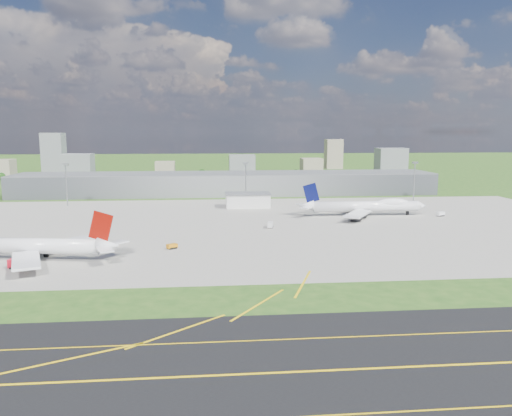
{
  "coord_description": "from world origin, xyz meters",
  "views": [
    {
      "loc": [
        -12.37,
        -197.52,
        45.06
      ],
      "look_at": [
        9.26,
        37.05,
        9.0
      ],
      "focal_mm": 35.0,
      "sensor_mm": 36.0,
      "label": 1
    }
  ],
  "objects": [
    {
      "name": "tug_yellow",
      "position": [
        -27.53,
        -6.32,
        1.0
      ],
      "size": [
        4.55,
        4.11,
        1.93
      ],
      "rotation": [
        0.0,
        0.0,
        0.6
      ],
      "color": "orange",
      "rests_on": "ground"
    },
    {
      "name": "tree_w",
      "position": [
        -110.0,
        265.0,
        4.86
      ],
      "size": [
        6.75,
        6.75,
        8.25
      ],
      "color": "#382314",
      "rests_on": "ground"
    },
    {
      "name": "bldg_tall_w",
      "position": [
        -180.0,
        360.0,
        22.0
      ],
      "size": [
        22.0,
        20.0,
        44.0
      ],
      "primitive_type": "cube",
      "color": "slate",
      "rests_on": "ground"
    },
    {
      "name": "mast_east",
      "position": [
        120.0,
        115.0,
        17.71
      ],
      "size": [
        3.5,
        2.0,
        25.9
      ],
      "color": "gray",
      "rests_on": "ground"
    },
    {
      "name": "airliner_blue_quad",
      "position": [
        71.47,
        62.81,
        5.05
      ],
      "size": [
        69.56,
        54.64,
        18.19
      ],
      "rotation": [
        0.0,
        0.0,
        -0.02
      ],
      "color": "white",
      "rests_on": "ground"
    },
    {
      "name": "bldg_e",
      "position": [
        180.0,
        320.0,
        14.0
      ],
      "size": [
        30.0,
        22.0,
        28.0
      ],
      "primitive_type": "cube",
      "color": "slate",
      "rests_on": "ground"
    },
    {
      "name": "bldg_w",
      "position": [
        -140.0,
        300.0,
        12.0
      ],
      "size": [
        28.0,
        22.0,
        24.0
      ],
      "primitive_type": "cube",
      "color": "slate",
      "rests_on": "ground"
    },
    {
      "name": "tree_far_w",
      "position": [
        -200.0,
        270.0,
        5.18
      ],
      "size": [
        7.2,
        7.2,
        8.8
      ],
      "color": "#382314",
      "rests_on": "ground"
    },
    {
      "name": "taxiway",
      "position": [
        0.0,
        -110.0,
        0.03
      ],
      "size": [
        1400.0,
        60.0,
        0.06
      ],
      "primitive_type": "cube",
      "color": "black",
      "rests_on": "ground"
    },
    {
      "name": "airliner_red_twin",
      "position": [
        -75.85,
        -18.59,
        4.83
      ],
      "size": [
        65.82,
        50.71,
        18.13
      ],
      "rotation": [
        0.0,
        0.0,
        2.96
      ],
      "color": "white",
      "rests_on": "ground"
    },
    {
      "name": "mast_west",
      "position": [
        -100.0,
        115.0,
        17.71
      ],
      "size": [
        3.5,
        2.0,
        25.9
      ],
      "color": "gray",
      "rests_on": "ground"
    },
    {
      "name": "bldg_c",
      "position": [
        20.0,
        310.0,
        11.0
      ],
      "size": [
        26.0,
        20.0,
        22.0
      ],
      "primitive_type": "cube",
      "color": "slate",
      "rests_on": "ground"
    },
    {
      "name": "tree_far_e",
      "position": [
        160.0,
        285.0,
        4.53
      ],
      "size": [
        6.3,
        6.3,
        7.7
      ],
      "color": "#382314",
      "rests_on": "ground"
    },
    {
      "name": "apron",
      "position": [
        10.0,
        40.0,
        0.04
      ],
      "size": [
        360.0,
        190.0,
        0.08
      ],
      "primitive_type": "cube",
      "color": "gray",
      "rests_on": "ground"
    },
    {
      "name": "tree_e",
      "position": [
        70.0,
        275.0,
        5.51
      ],
      "size": [
        7.65,
        7.65,
        9.35
      ],
      "color": "#382314",
      "rests_on": "ground"
    },
    {
      "name": "van_white_near",
      "position": [
        15.76,
        33.17,
        1.36
      ],
      "size": [
        3.32,
        5.7,
        2.7
      ],
      "rotation": [
        0.0,
        0.0,
        1.38
      ],
      "color": "silver",
      "rests_on": "ground"
    },
    {
      "name": "bldg_tall_e",
      "position": [
        140.0,
        410.0,
        18.0
      ],
      "size": [
        20.0,
        18.0,
        36.0
      ],
      "primitive_type": "cube",
      "color": "gray",
      "rests_on": "ground"
    },
    {
      "name": "tree_c",
      "position": [
        -20.0,
        280.0,
        5.84
      ],
      "size": [
        8.1,
        8.1,
        9.9
      ],
      "color": "#382314",
      "rests_on": "ground"
    },
    {
      "name": "bldg_far_w",
      "position": [
        -220.0,
        320.0,
        9.0
      ],
      "size": [
        24.0,
        20.0,
        18.0
      ],
      "primitive_type": "cube",
      "color": "gray",
      "rests_on": "ground"
    },
    {
      "name": "mast_center",
      "position": [
        10.0,
        115.0,
        17.71
      ],
      "size": [
        3.5,
        2.0,
        25.9
      ],
      "color": "gray",
      "rests_on": "ground"
    },
    {
      "name": "ops_building",
      "position": [
        10.0,
        100.0,
        4.0
      ],
      "size": [
        26.0,
        16.0,
        8.0
      ],
      "primitive_type": "cube",
      "color": "silver",
      "rests_on": "ground"
    },
    {
      "name": "terminal",
      "position": [
        0.0,
        165.0,
        7.5
      ],
      "size": [
        300.0,
        42.0,
        15.0
      ],
      "primitive_type": "cube",
      "color": "slate",
      "rests_on": "ground"
    },
    {
      "name": "fire_truck",
      "position": [
        -75.93,
        -29.97,
        1.59
      ],
      "size": [
        7.21,
        3.14,
        3.18
      ],
      "rotation": [
        0.0,
        0.0,
        -0.06
      ],
      "color": "red",
      "rests_on": "ground"
    },
    {
      "name": "ground",
      "position": [
        0.0,
        150.0,
        0.0
      ],
      "size": [
        1400.0,
        1400.0,
        0.0
      ],
      "primitive_type": "plane",
      "color": "#264E18",
      "rests_on": "ground"
    },
    {
      "name": "bldg_cw",
      "position": [
        -60.0,
        340.0,
        7.0
      ],
      "size": [
        20.0,
        18.0,
        14.0
      ],
      "primitive_type": "cube",
      "color": "gray",
      "rests_on": "ground"
    },
    {
      "name": "bldg_ce",
      "position": [
        100.0,
        350.0,
        8.0
      ],
      "size": [
        22.0,
        24.0,
        16.0
      ],
      "primitive_type": "cube",
      "color": "gray",
      "rests_on": "ground"
    },
    {
      "name": "van_white_far",
      "position": [
        110.93,
        56.81,
        1.21
      ],
      "size": [
        5.08,
        3.88,
        2.39
      ],
      "rotation": [
        0.0,
        0.0,
        0.43
      ],
      "color": "white",
      "rests_on": "ground"
    }
  ]
}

